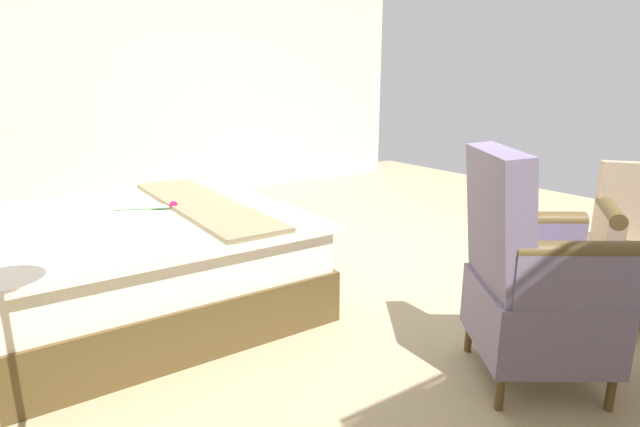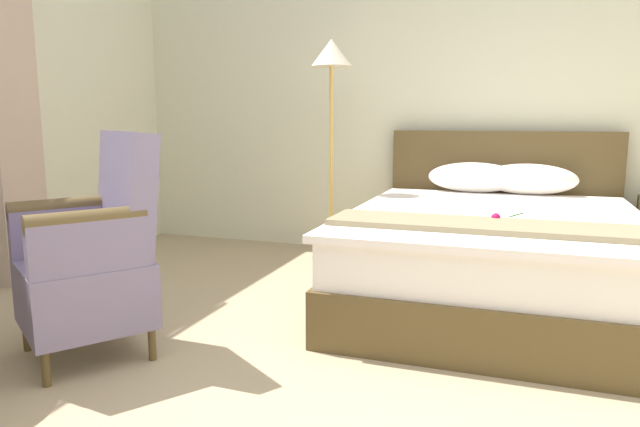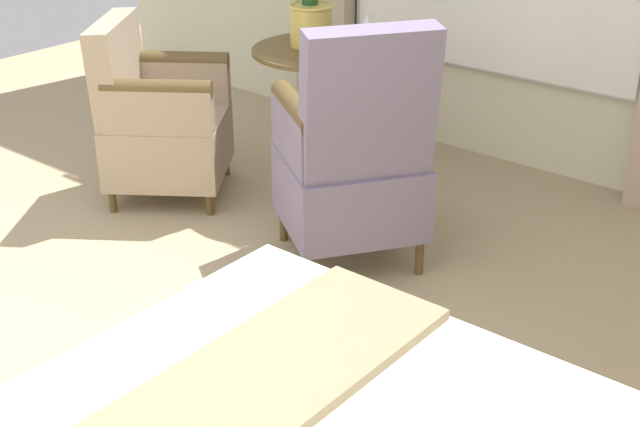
% 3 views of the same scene
% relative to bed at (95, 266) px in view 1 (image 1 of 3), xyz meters
% --- Properties ---
extents(ground_plane, '(7.48, 7.48, 0.00)m').
position_rel_bed_xyz_m(ground_plane, '(-0.18, -1.67, -0.31)').
color(ground_plane, tan).
extents(wall_far_side, '(0.12, 5.65, 2.76)m').
position_rel_bed_xyz_m(wall_far_side, '(2.87, -1.67, 1.07)').
color(wall_far_side, beige).
rests_on(wall_far_side, ground).
extents(bed, '(1.69, 2.18, 1.02)m').
position_rel_bed_xyz_m(bed, '(0.00, 0.00, 0.00)').
color(bed, brown).
rests_on(bed, ground).
extents(armchair_by_window, '(0.76, 0.77, 1.06)m').
position_rel_bed_xyz_m(armchair_by_window, '(-1.73, -1.48, 0.15)').
color(armchair_by_window, brown).
rests_on(armchair_by_window, ground).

